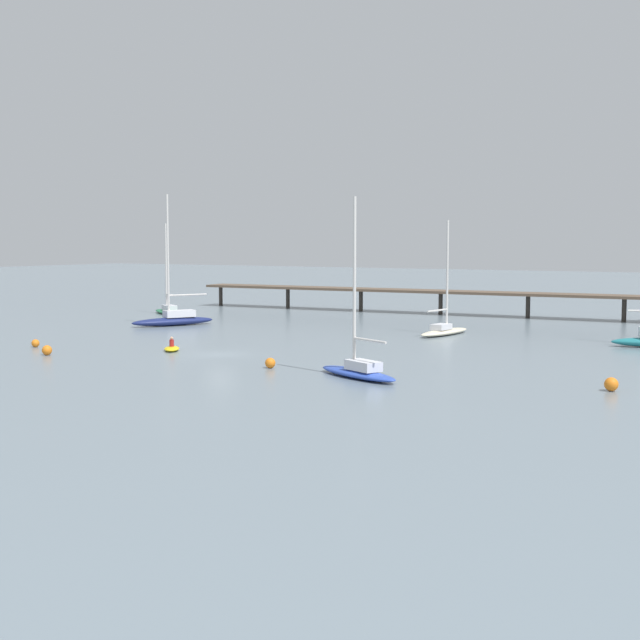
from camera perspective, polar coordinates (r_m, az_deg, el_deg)
name	(u,v)px	position (r m, az deg, el deg)	size (l,w,h in m)	color
ground_plane	(220,354)	(69.23, -6.40, -2.20)	(400.00, 400.00, 0.00)	slate
pier	(549,286)	(102.96, 14.45, 2.15)	(64.84, 7.15, 7.35)	brown
sailboat_green	(168,309)	(107.44, -9.68, 0.71)	(7.26, 5.27, 10.77)	#287F4C
sailboat_blue	(359,367)	(57.10, 2.49, -3.03)	(7.50, 4.79, 11.56)	#2D4CB7
sailboat_cream	(444,328)	(83.57, 7.93, -0.53)	(2.78, 7.98, 10.64)	beige
sailboat_navy	(174,318)	(93.22, -9.32, 0.14)	(5.88, 8.76, 13.44)	navy
dinghy_yellow	(172,348)	(71.98, -9.45, -1.79)	(2.49, 2.82, 1.14)	yellow
mooring_buoy_near	(47,350)	(71.44, -17.05, -1.86)	(0.77, 0.77, 0.77)	orange
mooring_buoy_far	(611,384)	(54.82, 18.12, -3.92)	(0.82, 0.82, 0.82)	orange
mooring_buoy_outer	(35,343)	(77.07, -17.73, -1.42)	(0.66, 0.66, 0.66)	orange
mooring_buoy_inner	(270,363)	(61.50, -3.20, -2.76)	(0.73, 0.73, 0.73)	orange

